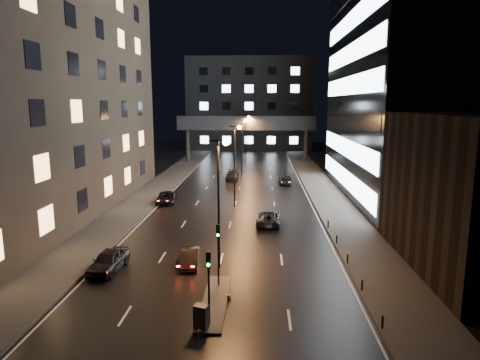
{
  "coord_description": "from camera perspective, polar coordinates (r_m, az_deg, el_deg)",
  "views": [
    {
      "loc": [
        3.19,
        -23.81,
        12.79
      ],
      "look_at": [
        0.83,
        24.84,
        4.0
      ],
      "focal_mm": 32.0,
      "sensor_mm": 36.0,
      "label": 1
    }
  ],
  "objects": [
    {
      "name": "median_island",
      "position": [
        28.92,
        -3.37,
        -15.88
      ],
      "size": [
        1.6,
        8.0,
        0.15
      ],
      "primitive_type": "cube",
      "color": "#383533",
      "rests_on": "ground"
    },
    {
      "name": "car_away_a",
      "position": [
        34.98,
        -17.12,
        -10.25
      ],
      "size": [
        2.34,
        4.99,
        1.65
      ],
      "primitive_type": "imported",
      "rotation": [
        0.0,
        0.0,
        -0.08
      ],
      "color": "black",
      "rests_on": "ground"
    },
    {
      "name": "streetlight_far",
      "position": [
        92.07,
        0.9,
        6.31
      ],
      "size": [
        1.45,
        0.5,
        10.15
      ],
      "color": "black",
      "rests_on": "ground"
    },
    {
      "name": "sidewalk_left",
      "position": [
        62.18,
        -11.9,
        -1.79
      ],
      "size": [
        5.0,
        110.0,
        0.15
      ],
      "primitive_type": "cube",
      "color": "#383533",
      "rests_on": "ground"
    },
    {
      "name": "building_right_low",
      "position": [
        37.48,
        29.38,
        -1.54
      ],
      "size": [
        10.0,
        18.0,
        12.0
      ],
      "primitive_type": "cube",
      "color": "black",
      "rests_on": "ground"
    },
    {
      "name": "skybridge",
      "position": [
        93.97,
        0.84,
        7.51
      ],
      "size": [
        30.0,
        3.0,
        10.0
      ],
      "color": "#333335",
      "rests_on": "ground"
    },
    {
      "name": "utility_cabinet",
      "position": [
        25.58,
        -5.19,
        -17.68
      ],
      "size": [
        0.91,
        0.77,
        1.37
      ],
      "primitive_type": "cube",
      "rotation": [
        0.0,
        0.0,
        -0.33
      ],
      "color": "#4E4E50",
      "rests_on": "median_island"
    },
    {
      "name": "car_away_d",
      "position": [
        71.85,
        -1.04,
        0.59
      ],
      "size": [
        2.24,
        5.32,
        1.53
      ],
      "primitive_type": "imported",
      "rotation": [
        0.0,
        0.0,
        0.02
      ],
      "color": "black",
      "rests_on": "ground"
    },
    {
      "name": "car_away_c",
      "position": [
        56.33,
        -9.79,
        -2.31
      ],
      "size": [
        2.83,
        5.25,
        1.4
      ],
      "primitive_type": "imported",
      "rotation": [
        0.0,
        0.0,
        0.1
      ],
      "color": "black",
      "rests_on": "ground"
    },
    {
      "name": "building_left",
      "position": [
        54.75,
        -26.44,
        16.77
      ],
      "size": [
        15.0,
        48.0,
        40.0
      ],
      "primitive_type": "cube",
      "color": "#2D2319",
      "rests_on": "ground"
    },
    {
      "name": "streetlight_mid_b",
      "position": [
        72.15,
        0.37,
        5.23
      ],
      "size": [
        1.45,
        0.5,
        10.15
      ],
      "color": "black",
      "rests_on": "ground"
    },
    {
      "name": "ground",
      "position": [
        65.16,
        -0.08,
        -1.09
      ],
      "size": [
        160.0,
        160.0,
        0.0
      ],
      "primitive_type": "plane",
      "color": "black",
      "rests_on": "ground"
    },
    {
      "name": "building_far",
      "position": [
        121.85,
        1.3,
        10.09
      ],
      "size": [
        34.0,
        14.0,
        25.0
      ],
      "primitive_type": "cube",
      "color": "#333335",
      "rests_on": "ground"
    },
    {
      "name": "traffic_signal_near",
      "position": [
        30.06,
        -2.92,
        -8.61
      ],
      "size": [
        0.28,
        0.34,
        4.4
      ],
      "color": "black",
      "rests_on": "median_island"
    },
    {
      "name": "bollard_row",
      "position": [
        33.47,
        14.98,
        -11.77
      ],
      "size": [
        0.12,
        25.12,
        0.9
      ],
      "color": "black",
      "rests_on": "ground"
    },
    {
      "name": "cone_b",
      "position": [
        25.34,
        -5.31,
        -19.44
      ],
      "size": [
        0.42,
        0.42,
        0.53
      ],
      "primitive_type": "cone",
      "rotation": [
        0.0,
        0.0,
        -0.24
      ],
      "color": "#D83D0B",
      "rests_on": "ground"
    },
    {
      "name": "traffic_signal_far",
      "position": [
        24.95,
        -4.2,
        -12.68
      ],
      "size": [
        0.28,
        0.34,
        4.4
      ],
      "color": "black",
      "rests_on": "median_island"
    },
    {
      "name": "car_away_b",
      "position": [
        34.87,
        -6.69,
        -10.21
      ],
      "size": [
        1.74,
        4.08,
        1.31
      ],
      "primitive_type": "imported",
      "rotation": [
        0.0,
        0.0,
        0.09
      ],
      "color": "black",
      "rests_on": "ground"
    },
    {
      "name": "cone_a",
      "position": [
        29.21,
        -1.55,
        -15.18
      ],
      "size": [
        0.49,
        0.49,
        0.52
      ],
      "primitive_type": "cone",
      "rotation": [
        0.0,
        0.0,
        0.37
      ],
      "color": "orange",
      "rests_on": "ground"
    },
    {
      "name": "sidewalk_right",
      "position": [
        60.88,
        11.52,
        -2.03
      ],
      "size": [
        5.0,
        110.0,
        0.15
      ],
      "primitive_type": "cube",
      "color": "#383533",
      "rests_on": "ground"
    },
    {
      "name": "streetlight_near",
      "position": [
        32.57,
        -2.61,
        -0.92
      ],
      "size": [
        1.45,
        0.5,
        10.15
      ],
      "color": "black",
      "rests_on": "ground"
    },
    {
      "name": "car_toward_b",
      "position": [
        68.74,
        6.06,
        0.06
      ],
      "size": [
        2.06,
        4.95,
        1.43
      ],
      "primitive_type": "imported",
      "rotation": [
        0.0,
        0.0,
        3.13
      ],
      "color": "black",
      "rests_on": "ground"
    },
    {
      "name": "car_toward_a",
      "position": [
        45.7,
        3.84,
        -5.1
      ],
      "size": [
        2.74,
        5.37,
        1.45
      ],
      "primitive_type": "imported",
      "rotation": [
        0.0,
        0.0,
        3.08
      ],
      "color": "black",
      "rests_on": "ground"
    },
    {
      "name": "building_right_glass",
      "position": [
        64.4,
        23.78,
        18.07
      ],
      "size": [
        20.0,
        36.0,
        45.0
      ],
      "primitive_type": "cube",
      "color": "black",
      "rests_on": "ground"
    },
    {
      "name": "streetlight_mid_a",
      "position": [
        52.28,
        -0.56,
        3.32
      ],
      "size": [
        1.45,
        0.5,
        10.15
      ],
      "color": "black",
      "rests_on": "ground"
    }
  ]
}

